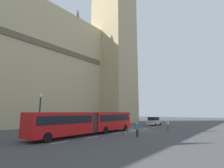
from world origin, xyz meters
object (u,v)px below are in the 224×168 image
Objects in this scene: traffic_cone_middle at (153,128)px; pedestrian_near_cones at (137,129)px; articulated_bus at (89,121)px; pedestrian_by_kerb at (168,124)px; street_lamp at (40,111)px; sedan_lead at (154,121)px; traffic_cone_west at (125,133)px.

pedestrian_near_cones is at bearing -166.77° from traffic_cone_middle.
pedestrian_by_kerb is at bearing -25.77° from articulated_bus.
articulated_bus is 6.47m from street_lamp.
sedan_lead is 2.60× the size of pedestrian_near_cones.
sedan_lead reaches higher than pedestrian_by_kerb.
pedestrian_near_cones is at bearing -103.19° from traffic_cone_west.
traffic_cone_middle is at bearing -156.78° from sedan_lead.
articulated_bus is at bearing 109.11° from pedestrian_near_cones.
traffic_cone_west is 0.34× the size of pedestrian_by_kerb.
traffic_cone_west is 1.00× the size of traffic_cone_middle.
street_lamp reaches higher than traffic_cone_west.
pedestrian_near_cones is (-9.30, -2.19, 0.63)m from traffic_cone_middle.
articulated_bus is 12.13m from traffic_cone_middle.
pedestrian_by_kerb is (10.35, 0.05, 0.00)m from pedestrian_near_cones.
pedestrian_by_kerb is (-7.99, -6.01, -0.00)m from sedan_lead.
street_lamp is 3.12× the size of pedestrian_by_kerb.
street_lamp is at bearing 121.82° from pedestrian_near_cones.
pedestrian_by_kerb is at bearing -31.88° from street_lamp.
street_lamp is at bearing 134.68° from articulated_bus.
pedestrian_by_kerb is (9.87, -1.99, 0.63)m from traffic_cone_west.
pedestrian_near_cones reaches higher than traffic_cone_west.
sedan_lead is at bearing 36.95° from pedestrian_by_kerb.
pedestrian_near_cones is at bearing -70.89° from articulated_bus.
traffic_cone_middle is 0.34× the size of pedestrian_by_kerb.
pedestrian_by_kerb is (12.45, -6.01, -0.83)m from articulated_bus.
pedestrian_near_cones is 10.35m from pedestrian_by_kerb.
sedan_lead is 9.85m from traffic_cone_middle.
pedestrian_near_cones is at bearing -58.18° from street_lamp.
sedan_lead is 10.00m from pedestrian_by_kerb.
sedan_lead is at bearing -10.25° from street_lamp.
traffic_cone_west is 2.19m from pedestrian_near_cones.
articulated_bus is 20.46m from sedan_lead.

